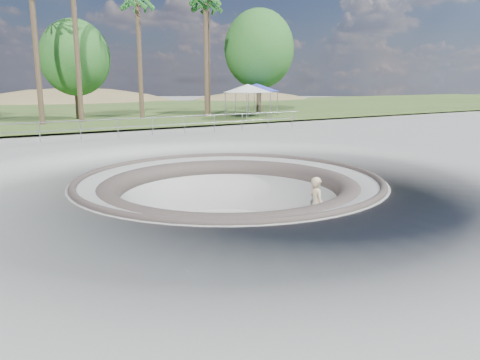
{
  "coord_description": "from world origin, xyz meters",
  "views": [
    {
      "loc": [
        -7.76,
        -13.26,
        3.23
      ],
      "look_at": [
        0.45,
        0.02,
        -0.1
      ],
      "focal_mm": 35.0,
      "sensor_mm": 36.0,
      "label": 1
    }
  ],
  "objects": [
    {
      "name": "ground",
      "position": [
        0.0,
        0.0,
        0.0
      ],
      "size": [
        180.0,
        180.0,
        0.0
      ],
      "primitive_type": "plane",
      "color": "#999994",
      "rests_on": "ground"
    },
    {
      "name": "skate_bowl",
      "position": [
        0.0,
        0.0,
        -1.83
      ],
      "size": [
        14.0,
        14.0,
        4.1
      ],
      "color": "#999994",
      "rests_on": "ground"
    },
    {
      "name": "grass_strip",
      "position": [
        0.0,
        34.0,
        0.22
      ],
      "size": [
        180.0,
        36.0,
        0.12
      ],
      "color": "#3B5722",
      "rests_on": "ground"
    },
    {
      "name": "distant_hills",
      "position": [
        3.78,
        57.17,
        -7.02
      ],
      "size": [
        103.2,
        45.0,
        28.6
      ],
      "color": "brown",
      "rests_on": "ground"
    },
    {
      "name": "safety_railing",
      "position": [
        0.0,
        12.0,
        0.69
      ],
      "size": [
        25.0,
        0.06,
        1.03
      ],
      "color": "gray",
      "rests_on": "ground"
    },
    {
      "name": "skateboard",
      "position": [
        2.35,
        -1.75,
        -1.83
      ],
      "size": [
        0.87,
        0.28,
        0.09
      ],
      "color": "#98653C",
      "rests_on": "ground"
    },
    {
      "name": "skater",
      "position": [
        2.35,
        -1.75,
        -0.85
      ],
      "size": [
        0.59,
        0.78,
        1.93
      ],
      "primitive_type": "imported",
      "rotation": [
        0.0,
        0.0,
        1.37
      ],
      "color": "#D2B788",
      "rests_on": "skateboard"
    },
    {
      "name": "canopy_white",
      "position": [
        12.27,
        18.0,
        2.62
      ],
      "size": [
        5.22,
        5.22,
        2.68
      ],
      "color": "gray",
      "rests_on": "ground"
    },
    {
      "name": "canopy_blue",
      "position": [
        14.57,
        20.2,
        2.65
      ],
      "size": [
        5.11,
        5.11,
        2.71
      ],
      "color": "gray",
      "rests_on": "ground"
    },
    {
      "name": "palm_d",
      "position": [
        5.3,
        22.71,
        8.95
      ],
      "size": [
        2.6,
        2.6,
        10.15
      ],
      "color": "brown",
      "rests_on": "ground"
    },
    {
      "name": "palm_e",
      "position": [
        10.57,
        21.68,
        9.51
      ],
      "size": [
        2.6,
        2.6,
        10.76
      ],
      "color": "brown",
      "rests_on": "ground"
    },
    {
      "name": "palm_f",
      "position": [
        10.97,
        22.13,
        9.11
      ],
      "size": [
        2.6,
        2.6,
        10.32
      ],
      "color": "brown",
      "rests_on": "ground"
    },
    {
      "name": "bushy_tree_mid",
      "position": [
        0.95,
        25.01,
        4.94
      ],
      "size": [
        5.33,
        4.85,
        7.69
      ],
      "color": "brown",
      "rests_on": "ground"
    },
    {
      "name": "bushy_tree_right",
      "position": [
        16.97,
        23.4,
        6.04
      ],
      "size": [
        6.55,
        5.96,
        9.45
      ],
      "color": "brown",
      "rests_on": "ground"
    }
  ]
}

